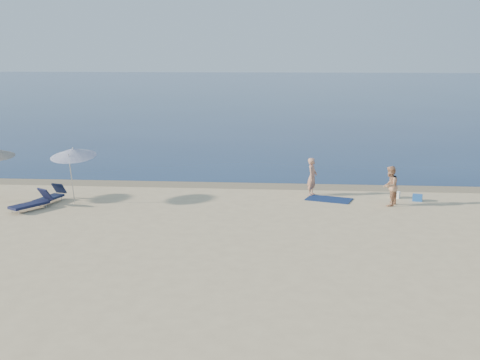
# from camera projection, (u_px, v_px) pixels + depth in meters

# --- Properties ---
(sea) EXTENTS (240.00, 160.00, 0.01)m
(sea) POSITION_uv_depth(u_px,v_px,m) (282.00, 88.00, 108.09)
(sea) COLOR #0B2046
(sea) RESTS_ON ground
(wet_sand_strip) EXTENTS (240.00, 1.60, 0.00)m
(wet_sand_strip) POSITION_uv_depth(u_px,v_px,m) (258.00, 186.00, 29.55)
(wet_sand_strip) COLOR #847254
(wet_sand_strip) RESTS_ON ground
(person_left) EXTENTS (0.59, 0.73, 1.74)m
(person_left) POSITION_uv_depth(u_px,v_px,m) (312.00, 177.00, 27.40)
(person_left) COLOR tan
(person_left) RESTS_ON ground
(person_right) EXTENTS (0.95, 1.04, 1.71)m
(person_right) POSITION_uv_depth(u_px,v_px,m) (390.00, 186.00, 25.57)
(person_right) COLOR tan
(person_right) RESTS_ON ground
(beach_towel) EXTENTS (2.20, 1.64, 0.03)m
(beach_towel) POSITION_uv_depth(u_px,v_px,m) (329.00, 199.00, 26.76)
(beach_towel) COLOR #0E1E48
(beach_towel) RESTS_ON ground
(white_bag) EXTENTS (0.42, 0.40, 0.29)m
(white_bag) POSITION_uv_depth(u_px,v_px,m) (396.00, 195.00, 27.05)
(white_bag) COLOR white
(white_bag) RESTS_ON ground
(blue_cooler) EXTENTS (0.48, 0.40, 0.30)m
(blue_cooler) POSITION_uv_depth(u_px,v_px,m) (417.00, 198.00, 26.49)
(blue_cooler) COLOR blue
(blue_cooler) RESTS_ON ground
(umbrella_near) EXTENTS (2.13, 2.15, 2.57)m
(umbrella_near) POSITION_uv_depth(u_px,v_px,m) (73.00, 153.00, 25.83)
(umbrella_near) COLOR silver
(umbrella_near) RESTS_ON ground
(lounger_left) EXTENTS (1.00, 1.78, 0.75)m
(lounger_left) POSITION_uv_depth(u_px,v_px,m) (51.00, 196.00, 26.20)
(lounger_left) COLOR #161E3C
(lounger_left) RESTS_ON ground
(lounger_right) EXTENTS (1.47, 1.88, 0.81)m
(lounger_right) POSITION_uv_depth(u_px,v_px,m) (32.00, 203.00, 25.00)
(lounger_right) COLOR #141837
(lounger_right) RESTS_ON ground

